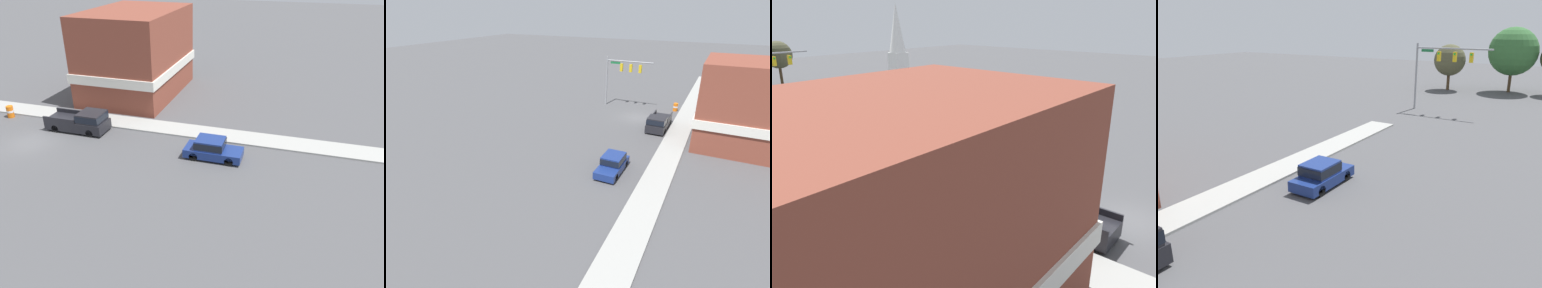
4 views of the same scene
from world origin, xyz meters
TOP-DOWN VIEW (x-y plane):
  - far_signal_assembly at (-3.15, 38.60)m, footprint 8.35×0.49m
  - car_lead at (-1.86, 14.65)m, footprint 1.83×4.28m
  - backdrop_tree_left_far at (-7.01, 54.03)m, footprint 4.61×4.61m
  - backdrop_tree_left_mid at (1.27, 56.65)m, footprint 6.80×6.80m

SIDE VIEW (x-z plane):
  - car_lead at x=-1.86m, z-range 0.03..1.58m
  - backdrop_tree_left_far at x=-7.01m, z-range 1.05..7.78m
  - far_signal_assembly at x=-3.15m, z-range 1.81..9.26m
  - backdrop_tree_left_mid at x=1.27m, z-range 1.20..10.41m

